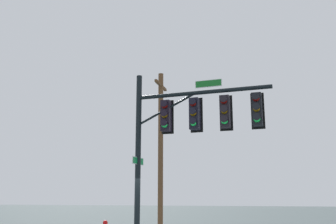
{
  "coord_description": "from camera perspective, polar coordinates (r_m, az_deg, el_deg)",
  "views": [
    {
      "loc": [
        3.95,
        -13.14,
        1.93
      ],
      "look_at": [
        1.1,
        -0.05,
        4.83
      ],
      "focal_mm": 41.17,
      "sensor_mm": 36.0,
      "label": 1
    }
  ],
  "objects": [
    {
      "name": "utility_pole",
      "position": [
        18.47,
        -1.11,
        -5.48
      ],
      "size": [
        0.24,
        1.8,
        7.85
      ],
      "color": "brown",
      "rests_on": "ground_plane"
    },
    {
      "name": "signal_pole_assembly",
      "position": [
        13.25,
        3.43,
        -1.83
      ],
      "size": [
        4.9,
        1.31,
        6.26
      ],
      "color": "black",
      "rests_on": "ground_plane"
    }
  ]
}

